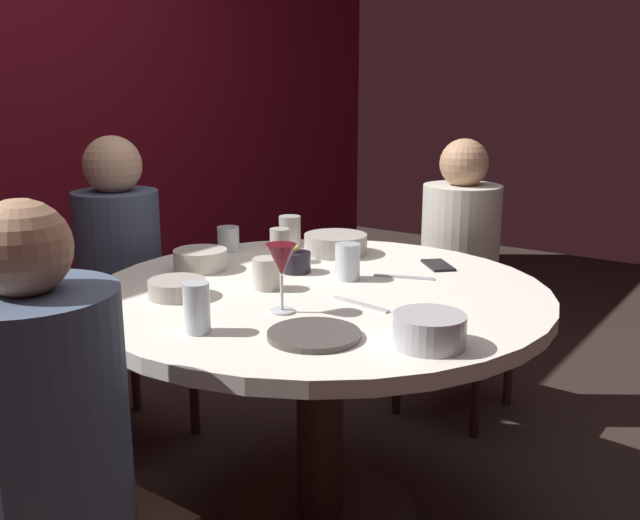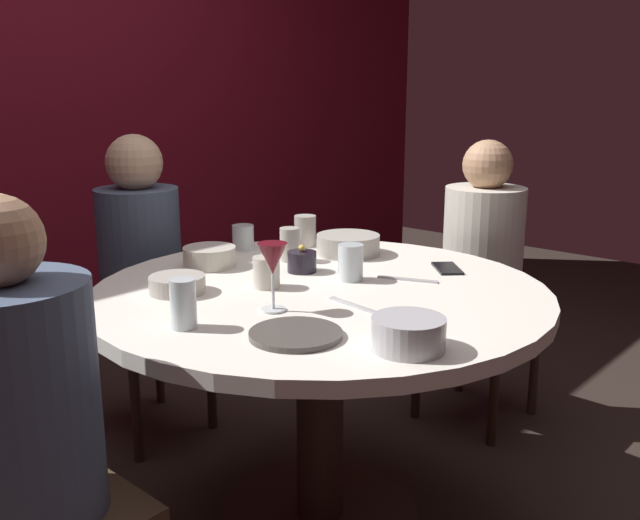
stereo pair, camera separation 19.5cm
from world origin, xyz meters
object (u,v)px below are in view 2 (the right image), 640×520
cup_beside_wine (305,231)px  seated_diner_back (140,253)px  cup_near_candle (290,244)px  cup_by_left_diner (351,262)px  cup_center_front (183,304)px  cup_far_edge (266,272)px  seated_diner_right (483,250)px  bowl_salad_center (210,257)px  bowl_sauce_side (177,284)px  cup_by_right_diner (243,237)px  seated_diner_left (15,411)px  candle_holder (302,261)px  bowl_small_white (348,244)px  dinner_plate (296,334)px  dining_table (320,341)px  cell_phone (447,268)px  wine_glass (273,262)px  bowl_serving_large (408,334)px

cup_beside_wine → seated_diner_back: bearing=126.4°
cup_near_candle → cup_by_left_diner: bearing=-99.6°
cup_center_front → cup_far_edge: cup_center_front is taller
seated_diner_right → bowl_salad_center: 1.08m
bowl_sauce_side → cup_by_right_diner: cup_by_right_diner is taller
seated_diner_left → candle_holder: (0.98, 0.16, 0.09)m
bowl_small_white → dinner_plate: bearing=-148.9°
dining_table → candle_holder: size_ratio=14.39×
bowl_sauce_side → cup_far_edge: cup_far_edge is taller
bowl_salad_center → seated_diner_right: bearing=-22.8°
seated_diner_back → cup_by_left_diner: (0.12, -0.90, 0.09)m
bowl_small_white → bowl_sauce_side: 0.67m
cell_phone → bowl_small_white: size_ratio=0.65×
dining_table → candle_holder: candle_holder is taller
bowl_salad_center → cup_center_front: size_ratio=1.39×
wine_glass → cup_by_right_diner: bearing=53.9°
bowl_serving_large → candle_holder: bearing=62.2°
dining_table → cup_center_front: bearing=178.4°
seated_diner_back → cup_center_front: 0.99m
dinner_plate → cup_center_front: (-0.13, 0.24, 0.05)m
seated_diner_right → cup_far_edge: (-1.04, 0.11, 0.10)m
seated_diner_right → cup_far_edge: 1.05m
seated_diner_right → bowl_sauce_side: size_ratio=7.17×
cell_phone → bowl_small_white: bowl_small_white is taller
dinner_plate → bowl_small_white: bowl_small_white is taller
cell_phone → bowl_sauce_side: bearing=-166.6°
bowl_sauce_side → cup_near_candle: bearing=2.3°
cup_by_left_diner → cup_by_right_diner: cup_by_left_diner is taller
cup_by_left_diner → dinner_plate: bearing=-155.1°
dinner_plate → bowl_small_white: 0.82m
dinner_plate → cup_beside_wine: bearing=41.4°
bowl_serving_large → cup_center_front: size_ratio=1.35×
bowl_sauce_side → bowl_salad_center: bearing=32.8°
dining_table → cup_near_candle: cup_near_candle is taller
seated_diner_back → bowl_sauce_side: 0.70m
bowl_serving_large → bowl_small_white: bowl_serving_large is taller
cell_phone → cup_beside_wine: 0.56m
dining_table → seated_diner_back: bearing=90.0°
candle_holder → cup_near_candle: size_ratio=0.82×
cell_phone → cup_by_right_diner: cup_by_right_diner is taller
dining_table → bowl_serving_large: (-0.23, -0.46, 0.20)m
candle_holder → bowl_serving_large: candle_holder is taller
candle_holder → cup_center_front: size_ratio=0.76×
wine_glass → bowl_small_white: size_ratio=0.82×
cell_phone → cup_far_edge: size_ratio=1.57×
candle_holder → bowl_small_white: bearing=8.4°
dining_table → cup_by_left_diner: bearing=-7.6°
bowl_small_white → seated_diner_back: bearing=117.9°
bowl_small_white → cup_by_right_diner: bearing=119.8°
cup_by_right_diner → dinner_plate: bearing=-124.8°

